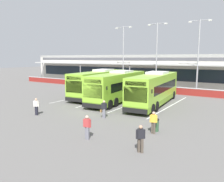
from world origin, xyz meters
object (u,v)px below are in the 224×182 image
(coach_bus_centre, at_px, (154,89))
(pedestrian_near_bin, at_px, (87,126))
(litter_bin, at_px, (155,125))
(pedestrian_in_dark_coat, at_px, (140,138))
(lamp_post_centre, at_px, (157,52))
(pedestrian_child, at_px, (153,122))
(lamp_post_east, at_px, (198,52))
(pedestrian_with_handbag, at_px, (104,109))
(coach_bus_leftmost, at_px, (100,84))
(lamp_post_west, at_px, (123,53))
(pedestrian_approaching_bus, at_px, (36,106))
(coach_bus_left_centre, at_px, (118,87))

(coach_bus_centre, relative_size, pedestrian_near_bin, 7.61)
(litter_bin, bearing_deg, pedestrian_near_bin, -128.34)
(pedestrian_in_dark_coat, height_order, lamp_post_centre, lamp_post_centre)
(pedestrian_child, bearing_deg, lamp_post_east, 94.55)
(coach_bus_centre, bearing_deg, pedestrian_in_dark_coat, -70.93)
(pedestrian_with_handbag, relative_size, pedestrian_child, 1.00)
(coach_bus_leftmost, distance_m, pedestrian_child, 16.27)
(pedestrian_near_bin, relative_size, lamp_post_centre, 0.15)
(pedestrian_with_handbag, xyz_separation_m, pedestrian_in_dark_coat, (5.99, -4.90, 0.02))
(coach_bus_leftmost, distance_m, coach_bus_centre, 8.56)
(pedestrian_with_handbag, bearing_deg, litter_bin, -9.45)
(pedestrian_child, height_order, lamp_post_west, lamp_post_west)
(coach_bus_leftmost, bearing_deg, pedestrian_near_bin, -57.03)
(pedestrian_child, bearing_deg, coach_bus_centre, 111.98)
(coach_bus_centre, relative_size, pedestrian_approaching_bus, 7.61)
(lamp_post_west, bearing_deg, coach_bus_centre, -46.64)
(pedestrian_near_bin, bearing_deg, pedestrian_with_handbag, 112.98)
(pedestrian_near_bin, bearing_deg, pedestrian_approaching_bus, 164.22)
(coach_bus_leftmost, xyz_separation_m, pedestrian_near_bin, (9.07, -13.97, -0.91))
(pedestrian_child, xyz_separation_m, lamp_post_centre, (-8.14, 20.63, 5.42))
(coach_bus_leftmost, bearing_deg, lamp_post_centre, 67.31)
(pedestrian_in_dark_coat, height_order, pedestrian_approaching_bus, same)
(coach_bus_centre, xyz_separation_m, pedestrian_approaching_bus, (-7.48, -10.69, -0.91))
(coach_bus_left_centre, distance_m, pedestrian_with_handbag, 8.24)
(pedestrian_with_handbag, height_order, lamp_post_east, lamp_post_east)
(pedestrian_near_bin, bearing_deg, lamp_post_west, 115.08)
(coach_bus_left_centre, distance_m, lamp_post_centre, 12.41)
(lamp_post_west, height_order, lamp_post_centre, same)
(pedestrian_near_bin, xyz_separation_m, litter_bin, (3.18, 4.02, -0.41))
(pedestrian_child, distance_m, lamp_post_centre, 22.82)
(coach_bus_centre, distance_m, lamp_post_centre, 12.71)
(coach_bus_leftmost, distance_m, lamp_post_west, 11.70)
(pedestrian_in_dark_coat, relative_size, pedestrian_approaching_bus, 1.00)
(coach_bus_centre, bearing_deg, pedestrian_approaching_bus, -124.99)
(coach_bus_centre, relative_size, pedestrian_with_handbag, 7.61)
(lamp_post_west, height_order, lamp_post_east, same)
(pedestrian_in_dark_coat, xyz_separation_m, pedestrian_near_bin, (-3.91, -0.00, 0.00))
(coach_bus_left_centre, bearing_deg, coach_bus_centre, 5.98)
(lamp_post_east, bearing_deg, lamp_post_west, 179.73)
(pedestrian_near_bin, bearing_deg, coach_bus_centre, 92.52)
(pedestrian_approaching_bus, relative_size, lamp_post_east, 0.15)
(coach_bus_leftmost, bearing_deg, pedestrian_in_dark_coat, -47.12)
(coach_bus_leftmost, bearing_deg, lamp_post_east, 44.42)
(pedestrian_with_handbag, xyz_separation_m, pedestrian_near_bin, (2.08, -4.90, 0.02))
(coach_bus_centre, bearing_deg, litter_bin, -67.22)
(pedestrian_child, xyz_separation_m, pedestrian_near_bin, (-3.28, -3.42, 0.00))
(coach_bus_leftmost, relative_size, pedestrian_with_handbag, 7.61)
(lamp_post_west, xyz_separation_m, lamp_post_east, (13.08, -0.06, 0.00))
(coach_bus_leftmost, relative_size, pedestrian_near_bin, 7.61)
(coach_bus_left_centre, bearing_deg, lamp_post_east, 60.47)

